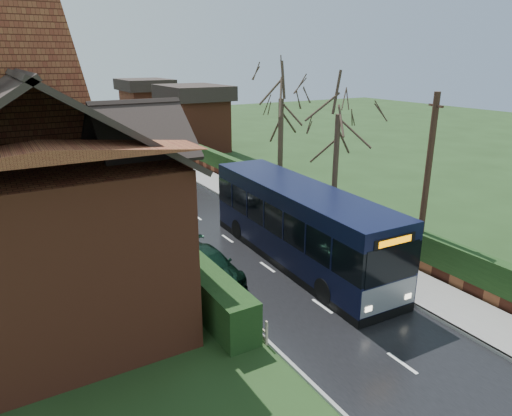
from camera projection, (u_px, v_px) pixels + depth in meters
ground at (292, 285)px, 19.20m from camera, size 140.00×140.00×0.00m
road at (197, 217)px, 27.37m from camera, size 6.00×100.00×0.02m
pavement at (258, 205)px, 29.40m from camera, size 2.50×100.00×0.14m
kerb_right at (242, 208)px, 28.83m from camera, size 0.12×100.00×0.14m
kerb_left at (148, 226)px, 25.89m from camera, size 0.12×100.00×0.10m
front_hedge at (162, 246)px, 21.15m from camera, size 1.20×16.00×1.60m
picket_fence at (178, 250)px, 21.63m from camera, size 0.10×16.00×0.90m
right_wall_hedge at (278, 188)px, 29.85m from camera, size 0.60×50.00×1.80m
brick_house at (37, 188)px, 17.52m from camera, size 9.30×14.60×10.30m
bus at (299, 225)px, 21.00m from camera, size 3.18×12.01×3.62m
car_silver at (143, 207)px, 27.36m from camera, size 1.84×3.76×1.23m
car_green at (209, 265)px, 19.62m from camera, size 1.96×4.39×1.25m
car_distant at (101, 136)px, 51.41m from camera, size 2.70×4.51×1.40m
bus_stop_sign at (369, 240)px, 19.37m from camera, size 0.15×0.40×2.68m
telegraph_pole at (426, 184)px, 19.51m from camera, size 0.45×0.97×7.83m
tree_right_near at (339, 106)px, 23.80m from camera, size 4.17×4.17×9.01m
tree_right_far at (281, 92)px, 29.32m from camera, size 4.88×4.88×9.43m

